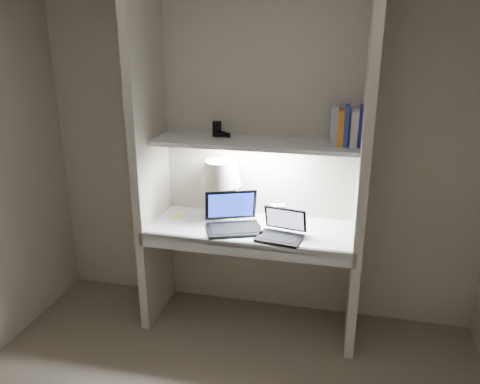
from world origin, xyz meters
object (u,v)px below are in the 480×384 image
(laptop_main, at_px, (233,220))
(speaker, at_px, (278,214))
(laptop_netbook, at_px, (281,231))
(table_lamp, at_px, (221,180))
(book_row, at_px, (349,126))

(laptop_main, xyz_separation_m, speaker, (0.30, 0.15, 0.01))
(laptop_netbook, bearing_deg, laptop_main, 176.84)
(table_lamp, bearing_deg, laptop_netbook, -27.51)
(laptop_main, height_order, speaker, laptop_main)
(laptop_netbook, height_order, speaker, laptop_netbook)
(laptop_main, xyz_separation_m, book_row, (0.75, 0.16, 0.66))
(speaker, bearing_deg, book_row, -16.95)
(table_lamp, bearing_deg, laptop_main, -53.16)
(table_lamp, relative_size, laptop_netbook, 1.32)
(table_lamp, relative_size, speaker, 3.09)
(book_row, bearing_deg, speaker, -178.29)
(table_lamp, distance_m, laptop_main, 0.31)
(table_lamp, height_order, book_row, book_row)
(speaker, bearing_deg, table_lamp, 158.78)
(laptop_netbook, bearing_deg, book_row, 42.24)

